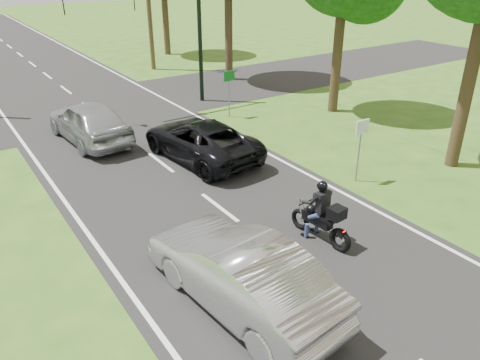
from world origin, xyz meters
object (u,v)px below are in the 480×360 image
traffic_signal (163,18)px  dark_suv (201,140)px  sign_green (229,83)px  motorcycle_rider (322,218)px  sign_white (361,136)px  silver_suv (89,121)px  silver_sedan (241,273)px

traffic_signal → dark_suv: bearing=-106.5°
dark_suv → sign_green: bearing=-141.3°
motorcycle_rider → sign_white: 4.05m
silver_suv → sign_green: sign_green is taller
motorcycle_rider → traffic_signal: bearing=75.2°
silver_sedan → silver_suv: silver_suv is taller
motorcycle_rider → silver_suv: (-2.64, 10.50, 0.16)m
dark_suv → traffic_signal: (1.91, 6.44, 3.42)m
traffic_signal → silver_suv: bearing=-152.3°
silver_suv → motorcycle_rider: bearing=99.7°
motorcycle_rider → silver_sedan: 3.26m
motorcycle_rider → dark_suv: (0.15, 6.53, 0.04)m
silver_sedan → silver_suv: (0.51, 11.38, 0.02)m
motorcycle_rider → silver_sedan: motorcycle_rider is taller
motorcycle_rider → traffic_signal: (2.06, 12.97, 3.46)m
sign_green → traffic_signal: bearing=117.4°
traffic_signal → sign_white: 11.39m
silver_suv → sign_white: 10.50m
silver_sedan → sign_white: (6.56, 2.83, 0.78)m
dark_suv → traffic_signal: traffic_signal is taller
motorcycle_rider → silver_suv: motorcycle_rider is taller
dark_suv → sign_white: (3.27, -4.57, 0.88)m
sign_white → sign_green: same height
dark_suv → sign_green: 4.96m
motorcycle_rider → sign_green: bearing=64.2°
motorcycle_rider → sign_white: bearing=24.0°
silver_suv → traffic_signal: size_ratio=0.76×
dark_suv → sign_white: sign_white is taller
traffic_signal → sign_green: traffic_signal is taller
silver_suv → sign_green: size_ratio=2.27×
dark_suv → silver_sedan: bearing=60.1°
silver_sedan → sign_white: size_ratio=2.29×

